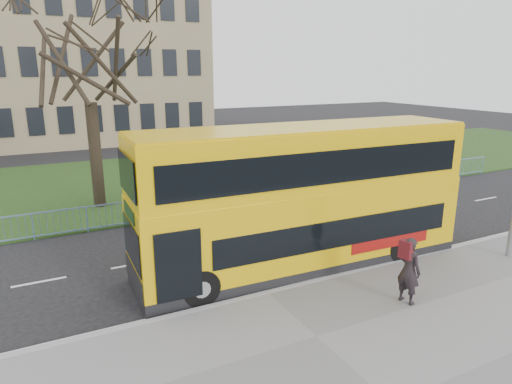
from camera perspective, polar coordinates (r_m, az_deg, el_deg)
ground at (r=15.09m, az=-1.42°, el=-10.38°), size 120.00×120.00×0.00m
kerb at (r=13.83m, az=1.41°, el=-12.59°), size 80.00×0.20×0.14m
grass_verge at (r=28.00m, az=-14.13°, el=1.35°), size 80.00×15.40×0.08m
guard_railing at (r=20.66m, az=-9.34°, el=-1.79°), size 40.00×0.12×1.10m
bare_tree at (r=22.49m, az=-20.18°, el=12.87°), size 8.23×8.23×11.75m
civic_building at (r=47.32m, az=-26.75°, el=14.22°), size 30.00×15.00×14.00m
yellow_bus at (r=15.06m, az=5.94°, el=-0.29°), size 11.26×3.02×4.69m
pedestrian at (r=13.54m, az=18.55°, el=-9.27°), size 0.59×0.78×1.94m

